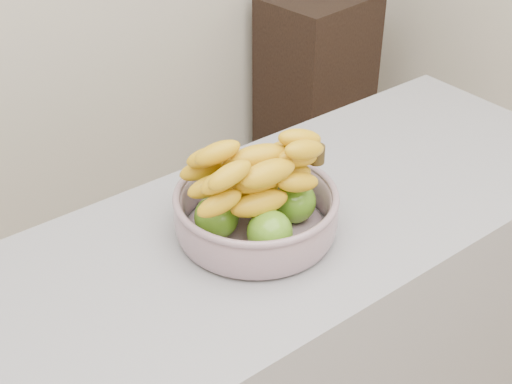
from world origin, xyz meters
The scene contains 2 objects.
cabinet centered at (1.42, 1.78, 0.41)m, with size 0.45×0.36×0.81m, color black.
fruit_bowl centered at (0.12, 0.55, 0.97)m, with size 0.33×0.33×0.21m.
Camera 1 is at (-0.60, -0.37, 1.79)m, focal length 50.00 mm.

